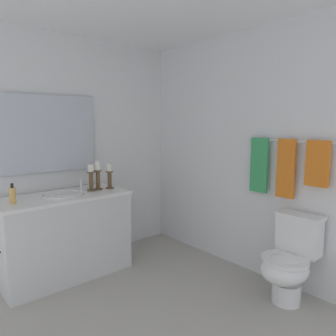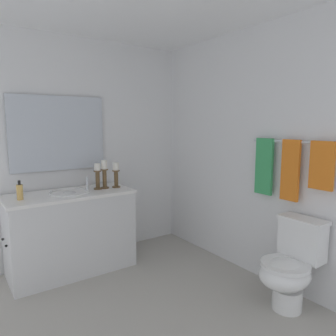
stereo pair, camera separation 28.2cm
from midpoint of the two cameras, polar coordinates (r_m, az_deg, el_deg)
floor at (r=2.70m, az=-2.08°, el=-26.74°), size 3.07×2.85×0.02m
wall_back at (r=3.24m, az=19.48°, el=2.17°), size 3.07×0.04×2.45m
wall_left at (r=3.62m, az=-15.61°, el=2.91°), size 0.04×2.85×2.45m
vanity_cabinet at (r=3.45m, az=-14.69°, el=-11.04°), size 0.58×1.26×0.83m
sink_basin at (r=3.35m, az=-14.90°, el=-4.95°), size 0.40×0.40×0.24m
mirror at (r=3.54m, az=-16.88°, el=5.95°), size 0.02×0.99×0.78m
candle_holder_tall at (r=3.50m, az=-7.03°, el=-1.15°), size 0.09×0.09×0.27m
candle_holder_short at (r=3.46m, az=-9.05°, el=-0.98°), size 0.09×0.09×0.30m
candle_holder_mid at (r=3.43m, az=-10.23°, el=-1.39°), size 0.09×0.09×0.28m
soap_bottle at (r=3.17m, az=-22.75°, el=-3.97°), size 0.06×0.06×0.18m
toilet at (r=2.95m, az=23.73°, el=-15.92°), size 0.39×0.54×0.75m
towel_bar at (r=3.00m, az=24.06°, el=4.31°), size 0.83×0.02×0.02m
towel_near_vanity at (r=3.16m, az=19.32°, el=0.26°), size 0.18×0.03×0.53m
towel_center at (r=3.01m, az=23.61°, el=-0.40°), size 0.17×0.03×0.53m
towel_near_corner at (r=2.86m, az=28.43°, el=0.37°), size 0.20×0.03×0.39m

